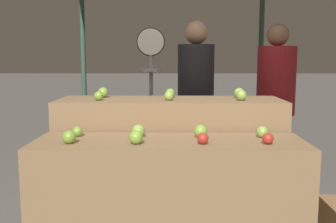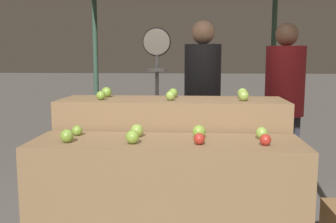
{
  "view_description": "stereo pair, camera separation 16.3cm",
  "coord_description": "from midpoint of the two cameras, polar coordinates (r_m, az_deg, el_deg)",
  "views": [
    {
      "loc": [
        0.03,
        -2.52,
        1.43
      ],
      "look_at": [
        -0.01,
        0.3,
        1.03
      ],
      "focal_mm": 42.0,
      "sensor_mm": 36.0,
      "label": 1
    },
    {
      "loc": [
        0.19,
        -2.51,
        1.43
      ],
      "look_at": [
        -0.01,
        0.3,
        1.03
      ],
      "focal_mm": 42.0,
      "sensor_mm": 36.0,
      "label": 2
    }
  ],
  "objects": [
    {
      "name": "apple_back_3",
      "position": [
        3.31,
        -10.83,
        2.74
      ],
      "size": [
        0.09,
        0.09,
        0.09
      ],
      "primitive_type": "sphere",
      "color": "#7AA338",
      "rests_on": "display_counter_back"
    },
    {
      "name": "apple_front_7",
      "position": [
        2.72,
        11.87,
        -2.92
      ],
      "size": [
        0.08,
        0.08,
        0.08
      ],
      "primitive_type": "sphere",
      "color": "#8EB247",
      "rests_on": "display_counter_front"
    },
    {
      "name": "person_vendor_at_scale",
      "position": [
        3.99,
        2.88,
        2.32
      ],
      "size": [
        0.49,
        0.49,
        1.77
      ],
      "rotation": [
        0.0,
        0.0,
        2.7
      ],
      "color": "#2D2D38",
      "rests_on": "ground_plane"
    },
    {
      "name": "apple_front_1",
      "position": [
        2.48,
        -6.56,
        -3.77
      ],
      "size": [
        0.09,
        0.09,
        0.09
      ],
      "primitive_type": "sphere",
      "color": "#84AD3D",
      "rests_on": "display_counter_front"
    },
    {
      "name": "produce_scale",
      "position": [
        3.8,
        -3.72,
        5.04
      ],
      "size": [
        0.27,
        0.2,
        1.69
      ],
      "color": "#99999E",
      "rests_on": "ground_plane"
    },
    {
      "name": "apple_back_5",
      "position": [
        3.26,
        8.88,
        2.69
      ],
      "size": [
        0.08,
        0.08,
        0.08
      ],
      "primitive_type": "sphere",
      "color": "#8EB247",
      "rests_on": "display_counter_back"
    },
    {
      "name": "display_counter_back",
      "position": [
        3.24,
        -1.16,
        -7.75
      ],
      "size": [
        1.78,
        0.55,
        1.08
      ],
      "primitive_type": "cube",
      "color": "olive",
      "rests_on": "ground_plane"
    },
    {
      "name": "apple_front_0",
      "position": [
        2.58,
        -15.96,
        -3.6
      ],
      "size": [
        0.09,
        0.09,
        0.09
      ],
      "primitive_type": "sphere",
      "color": "#7AA338",
      "rests_on": "display_counter_front"
    },
    {
      "name": "apple_front_4",
      "position": [
        2.79,
        -14.68,
        -2.83
      ],
      "size": [
        0.07,
        0.07,
        0.07
      ],
      "primitive_type": "sphere",
      "color": "#7AA338",
      "rests_on": "display_counter_front"
    },
    {
      "name": "apple_back_0",
      "position": [
        3.1,
        -11.55,
        2.23
      ],
      "size": [
        0.07,
        0.07,
        0.07
      ],
      "primitive_type": "sphere",
      "color": "#7AA338",
      "rests_on": "display_counter_back"
    },
    {
      "name": "apple_back_1",
      "position": [
        3.04,
        -1.41,
        2.3
      ],
      "size": [
        0.07,
        0.07,
        0.07
      ],
      "primitive_type": "sphere",
      "color": "#8EB247",
      "rests_on": "display_counter_back"
    },
    {
      "name": "apple_front_3",
      "position": [
        2.53,
        12.52,
        -3.87
      ],
      "size": [
        0.07,
        0.07,
        0.07
      ],
      "primitive_type": "sphere",
      "color": "#B72D23",
      "rests_on": "display_counter_front"
    },
    {
      "name": "person_customer_left",
      "position": [
        4.25,
        14.29,
        2.16
      ],
      "size": [
        0.42,
        0.42,
        1.76
      ],
      "rotation": [
        0.0,
        0.0,
        3.21
      ],
      "color": "#2D2D38",
      "rests_on": "ground_plane"
    },
    {
      "name": "apple_back_4",
      "position": [
        3.24,
        -1.14,
        2.7
      ],
      "size": [
        0.08,
        0.08,
        0.08
      ],
      "primitive_type": "sphere",
      "color": "#7AA338",
      "rests_on": "display_counter_back"
    },
    {
      "name": "apple_front_5",
      "position": [
        2.69,
        -6.08,
        -2.82
      ],
      "size": [
        0.09,
        0.09,
        0.09
      ],
      "primitive_type": "sphere",
      "color": "#8EB247",
      "rests_on": "display_counter_front"
    },
    {
      "name": "display_counter_front",
      "position": [
        2.71,
        -1.59,
        -13.34
      ],
      "size": [
        1.78,
        0.55,
        0.88
      ],
      "primitive_type": "cube",
      "color": "olive",
      "rests_on": "ground_plane"
    },
    {
      "name": "apple_front_6",
      "position": [
        2.66,
        3.02,
        -2.88
      ],
      "size": [
        0.09,
        0.09,
        0.09
      ],
      "primitive_type": "sphere",
      "color": "#84AD3D",
      "rests_on": "display_counter_front"
    },
    {
      "name": "apple_back_2",
      "position": [
        3.07,
        9.11,
        2.34
      ],
      "size": [
        0.08,
        0.08,
        0.08
      ],
      "primitive_type": "sphere",
      "color": "#8EB247",
      "rests_on": "display_counter_back"
    },
    {
      "name": "apple_front_2",
      "position": [
        2.47,
        3.19,
        -3.93
      ],
      "size": [
        0.07,
        0.07,
        0.07
      ],
      "primitive_type": "sphere",
      "color": "#B72D23",
      "rests_on": "display_counter_front"
    }
  ]
}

